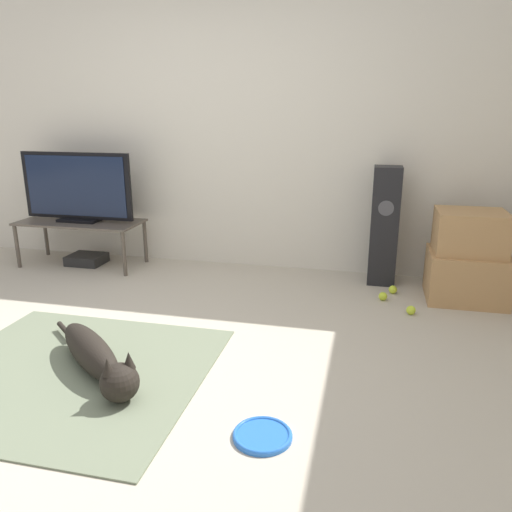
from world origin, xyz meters
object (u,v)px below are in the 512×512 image
Objects in this scene: dog at (97,357)px; tennis_ball_by_boxes at (411,310)px; tennis_ball_near_speaker at (383,296)px; game_console at (87,259)px; cardboard_box_upper at (470,232)px; tv_stand at (80,226)px; tennis_ball_loose_on_carpet at (393,290)px; cardboard_box_lower at (466,276)px; floor_speaker at (384,226)px; frisbee at (262,435)px; tv at (77,188)px.

dog is 2.18m from tennis_ball_by_boxes.
tennis_ball_near_speaker is 0.20× the size of game_console.
cardboard_box_upper is 0.44× the size of tv_stand.
tennis_ball_loose_on_carpet is (1.64, 1.71, -0.08)m from dog.
tennis_ball_by_boxes is (-0.42, -0.41, -0.15)m from cardboard_box_lower.
cardboard_box_upper reaches higher than dog.
floor_speaker is 14.95× the size of tennis_ball_by_boxes.
dog reaches higher than tennis_ball_by_boxes.
cardboard_box_upper is 7.63× the size of tennis_ball_loose_on_carpet.
tennis_ball_near_speaker is (-0.62, -0.17, -0.15)m from cardboard_box_lower.
frisbee is at bearing -44.24° from tv_stand.
tennis_ball_loose_on_carpet is (0.10, -0.26, -0.46)m from floor_speaker.
cardboard_box_lower reaches higher than tennis_ball_loose_on_carpet.
tennis_ball_near_speaker is at bearing -6.90° from game_console.
cardboard_box_lower is (2.17, 1.71, 0.07)m from dog.
tennis_ball_near_speaker is (2.77, -0.31, -0.70)m from tv.
tv_stand is at bearing 169.57° from tennis_ball_by_boxes.
dog is 13.85× the size of tennis_ball_by_boxes.
dog is at bearing -141.84° from cardboard_box_lower.
tv_stand reaches higher than frisbee.
cardboard_box_lower is 0.35m from cardboard_box_upper.
tv reaches higher than tennis_ball_loose_on_carpet.
tv_stand is (-3.38, 0.12, -0.16)m from cardboard_box_upper.
floor_speaker is at bearing 107.49° from tennis_ball_by_boxes.
tv_stand is 2.88m from tennis_ball_loose_on_carpet.
tennis_ball_loose_on_carpet is at bearing -2.66° from tv_stand.
dog is 0.80× the size of tv_stand.
floor_speaker is 14.95× the size of tennis_ball_loose_on_carpet.
cardboard_box_lower is at bearing 60.20° from frisbee.
floor_speaker is at bearing 157.88° from cardboard_box_lower.
frisbee is 2.35m from cardboard_box_lower.
tennis_ball_by_boxes is at bearing -10.43° from tv_stand.
cardboard_box_lower is at bearing 44.37° from tennis_ball_by_boxes.
frisbee is 0.25× the size of tv.
floor_speaker is at bearing 110.61° from tennis_ball_loose_on_carpet.
tv_stand is at bearing 178.00° from cardboard_box_upper.
floor_speaker is at bearing 158.81° from cardboard_box_upper.
cardboard_box_upper is at bearing 60.57° from frisbee.
cardboard_box_upper is 0.67m from floor_speaker.
floor_speaker is (-0.62, 0.24, -0.04)m from cardboard_box_upper.
tv_stand is at bearing 177.34° from tennis_ball_loose_on_carpet.
game_console reaches higher than tennis_ball_near_speaker.
tv is (-3.39, 0.14, 0.55)m from cardboard_box_lower.
cardboard_box_lower is 3.40m from tv_stand.
cardboard_box_lower is 0.51× the size of tv_stand.
cardboard_box_upper is 0.81m from tennis_ball_near_speaker.
tv_stand is at bearing 173.73° from tennis_ball_near_speaker.
tennis_ball_near_speaker is (2.77, -0.30, -0.35)m from tv_stand.
tv_stand is 1.07× the size of tv.
tv_stand is 0.35m from tv.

